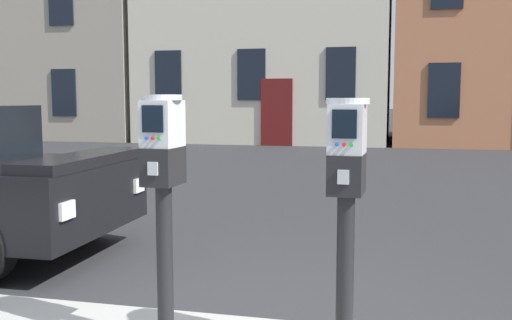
% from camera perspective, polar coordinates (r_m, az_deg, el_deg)
% --- Properties ---
extents(parking_meter_near_kerb, '(0.23, 0.26, 1.37)m').
position_cam_1_polar(parking_meter_near_kerb, '(3.19, -9.07, -1.34)').
color(parking_meter_near_kerb, black).
rests_on(parking_meter_near_kerb, sidewalk_slab).
extents(parking_meter_twin_adjacent, '(0.23, 0.26, 1.36)m').
position_cam_1_polar(parking_meter_twin_adjacent, '(2.96, 8.86, -2.15)').
color(parking_meter_twin_adjacent, black).
rests_on(parking_meter_twin_adjacent, sidewalk_slab).
extents(townhouse_brick_corner, '(8.88, 5.66, 9.16)m').
position_cam_1_polar(townhouse_brick_corner, '(24.77, -19.54, 12.91)').
color(townhouse_brick_corner, '#9E9384').
rests_on(townhouse_brick_corner, ground_plane).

